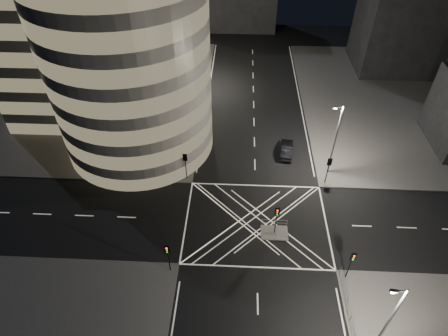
# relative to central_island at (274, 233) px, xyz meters

# --- Properties ---
(ground) EXTENTS (120.00, 120.00, 0.00)m
(ground) POSITION_rel_central_island_xyz_m (-2.00, 1.50, -0.07)
(ground) COLOR black
(ground) RESTS_ON ground
(sidewalk_far_left) EXTENTS (42.00, 42.00, 0.15)m
(sidewalk_far_left) POSITION_rel_central_island_xyz_m (-31.00, 28.50, 0.00)
(sidewalk_far_left) COLOR #4C4A48
(sidewalk_far_left) RESTS_ON ground
(sidewalk_far_right) EXTENTS (42.00, 42.00, 0.15)m
(sidewalk_far_right) POSITION_rel_central_island_xyz_m (27.00, 28.50, 0.00)
(sidewalk_far_right) COLOR #4C4A48
(sidewalk_far_right) RESTS_ON ground
(central_island) EXTENTS (3.00, 2.00, 0.15)m
(central_island) POSITION_rel_central_island_xyz_m (0.00, 0.00, 0.00)
(central_island) COLOR slate
(central_island) RESTS_ON ground
(office_tower_curved) EXTENTS (30.00, 29.00, 27.20)m
(office_tower_curved) POSITION_rel_central_island_xyz_m (-22.74, 20.24, 12.58)
(office_tower_curved) COLOR gray
(office_tower_curved) RESTS_ON sidewalk_far_left
(building_right_far) EXTENTS (14.00, 12.00, 15.00)m
(building_right_far) POSITION_rel_central_island_xyz_m (24.00, 41.50, 7.58)
(building_right_far) COLOR black
(building_right_far) RESTS_ON sidewalk_far_right
(tree_a) EXTENTS (4.68, 4.68, 7.53)m
(tree_a) POSITION_rel_central_island_xyz_m (-12.50, 10.50, 4.91)
(tree_a) COLOR black
(tree_a) RESTS_ON sidewalk_far_left
(tree_b) EXTENTS (5.03, 5.03, 8.23)m
(tree_b) POSITION_rel_central_island_xyz_m (-12.50, 16.50, 5.40)
(tree_b) COLOR black
(tree_b) RESTS_ON sidewalk_far_left
(tree_c) EXTENTS (3.75, 3.75, 6.52)m
(tree_c) POSITION_rel_central_island_xyz_m (-12.50, 22.50, 4.42)
(tree_c) COLOR black
(tree_c) RESTS_ON sidewalk_far_left
(tree_d) EXTENTS (5.42, 5.42, 7.97)m
(tree_d) POSITION_rel_central_island_xyz_m (-12.50, 28.50, 4.92)
(tree_d) COLOR black
(tree_d) RESTS_ON sidewalk_far_left
(tree_e) EXTENTS (3.60, 3.60, 6.35)m
(tree_e) POSITION_rel_central_island_xyz_m (-12.50, 34.50, 4.34)
(tree_e) COLOR black
(tree_e) RESTS_ON sidewalk_far_left
(traffic_signal_fl) EXTENTS (0.55, 0.22, 4.00)m
(traffic_signal_fl) POSITION_rel_central_island_xyz_m (-10.80, 8.30, 2.84)
(traffic_signal_fl) COLOR black
(traffic_signal_fl) RESTS_ON sidewalk_far_left
(traffic_signal_nl) EXTENTS (0.55, 0.22, 4.00)m
(traffic_signal_nl) POSITION_rel_central_island_xyz_m (-10.80, -5.30, 2.84)
(traffic_signal_nl) COLOR black
(traffic_signal_nl) RESTS_ON sidewalk_near_left
(traffic_signal_fr) EXTENTS (0.55, 0.22, 4.00)m
(traffic_signal_fr) POSITION_rel_central_island_xyz_m (6.80, 8.30, 2.84)
(traffic_signal_fr) COLOR black
(traffic_signal_fr) RESTS_ON sidewalk_far_right
(traffic_signal_nr) EXTENTS (0.55, 0.22, 4.00)m
(traffic_signal_nr) POSITION_rel_central_island_xyz_m (6.80, -5.30, 2.84)
(traffic_signal_nr) COLOR black
(traffic_signal_nr) RESTS_ON sidewalk_near_right
(traffic_signal_island) EXTENTS (0.55, 0.22, 4.00)m
(traffic_signal_island) POSITION_rel_central_island_xyz_m (0.00, 0.00, 2.84)
(traffic_signal_island) COLOR black
(traffic_signal_island) RESTS_ON central_island
(street_lamp_left_near) EXTENTS (1.25, 0.25, 10.00)m
(street_lamp_left_near) POSITION_rel_central_island_xyz_m (-11.44, 13.50, 5.47)
(street_lamp_left_near) COLOR slate
(street_lamp_left_near) RESTS_ON sidewalk_far_left
(street_lamp_left_far) EXTENTS (1.25, 0.25, 10.00)m
(street_lamp_left_far) POSITION_rel_central_island_xyz_m (-11.44, 31.50, 5.47)
(street_lamp_left_far) COLOR slate
(street_lamp_left_far) RESTS_ON sidewalk_far_left
(street_lamp_right_far) EXTENTS (1.25, 0.25, 10.00)m
(street_lamp_right_far) POSITION_rel_central_island_xyz_m (7.44, 10.50, 5.47)
(street_lamp_right_far) COLOR slate
(street_lamp_right_far) RESTS_ON sidewalk_far_right
(street_lamp_right_near) EXTENTS (1.25, 0.25, 10.00)m
(street_lamp_right_near) POSITION_rel_central_island_xyz_m (7.44, -12.50, 5.47)
(street_lamp_right_near) COLOR slate
(street_lamp_right_near) RESTS_ON sidewalk_near_right
(railing_near_right) EXTENTS (0.06, 11.70, 1.10)m
(railing_near_right) POSITION_rel_central_island_xyz_m (6.30, -10.65, 0.62)
(railing_near_right) COLOR slate
(railing_near_right) RESTS_ON sidewalk_near_right
(railing_island_south) EXTENTS (2.80, 0.06, 1.10)m
(railing_island_south) POSITION_rel_central_island_xyz_m (0.00, -0.90, 0.62)
(railing_island_south) COLOR slate
(railing_island_south) RESTS_ON central_island
(railing_island_north) EXTENTS (2.80, 0.06, 1.10)m
(railing_island_north) POSITION_rel_central_island_xyz_m (0.00, 0.90, 0.62)
(railing_island_north) COLOR slate
(railing_island_north) RESTS_ON central_island
(sedan) EXTENTS (2.12, 4.76, 1.52)m
(sedan) POSITION_rel_central_island_xyz_m (2.35, 14.07, 0.68)
(sedan) COLOR black
(sedan) RESTS_ON ground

